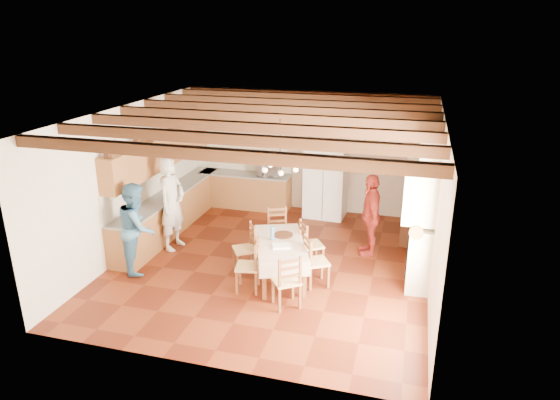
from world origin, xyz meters
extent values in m
cube|color=#4C180A|center=(0.00, 0.00, -0.01)|extent=(6.00, 6.50, 0.02)
cube|color=white|center=(0.00, 0.00, 3.01)|extent=(6.00, 6.50, 0.02)
cube|color=beige|center=(0.00, 3.26, 1.50)|extent=(6.00, 0.02, 3.00)
cube|color=beige|center=(0.00, -3.26, 1.50)|extent=(6.00, 0.02, 3.00)
cube|color=beige|center=(-3.01, 0.00, 1.50)|extent=(0.02, 6.50, 3.00)
cube|color=beige|center=(3.01, 0.00, 1.50)|extent=(0.02, 6.50, 3.00)
cube|color=brown|center=(-2.70, 1.05, 0.43)|extent=(0.60, 4.30, 0.86)
cube|color=brown|center=(-1.55, 2.95, 0.43)|extent=(2.30, 0.60, 0.86)
cube|color=slate|center=(-2.70, 1.05, 0.88)|extent=(0.62, 4.30, 0.04)
cube|color=slate|center=(-1.55, 2.95, 0.88)|extent=(2.34, 0.62, 0.04)
cube|color=silver|center=(-2.98, 1.05, 1.20)|extent=(0.03, 4.30, 0.60)
cube|color=silver|center=(-1.55, 3.23, 1.20)|extent=(2.30, 0.03, 0.60)
cube|color=brown|center=(-2.83, 1.05, 1.85)|extent=(0.35, 4.20, 0.70)
cube|color=black|center=(1.55, 3.23, 1.85)|extent=(0.34, 0.03, 0.42)
cube|color=white|center=(0.55, 2.90, 0.97)|extent=(1.01, 0.85, 1.94)
cube|color=#EFE4CE|center=(0.32, -0.51, 0.71)|extent=(1.40, 1.87, 0.05)
cube|color=brown|center=(0.27, -1.33, 0.35)|extent=(0.09, 0.09, 0.69)
cube|color=brown|center=(0.91, -1.08, 0.35)|extent=(0.09, 0.09, 0.69)
cube|color=brown|center=(-0.27, 0.07, 0.35)|extent=(0.09, 0.09, 0.69)
cube|color=brown|center=(0.38, 0.32, 0.35)|extent=(0.09, 0.09, 0.69)
torus|color=black|center=(0.32, -0.51, 2.25)|extent=(0.47, 0.47, 0.03)
imported|color=beige|center=(-2.19, 0.20, 0.99)|extent=(0.55, 0.77, 1.97)
imported|color=teal|center=(-2.38, -0.88, 0.87)|extent=(0.95, 1.04, 1.75)
imported|color=#A22B20|center=(1.81, 1.00, 0.85)|extent=(0.66, 1.07, 1.71)
imported|color=silver|center=(-0.92, 2.95, 1.06)|extent=(0.66, 0.52, 0.32)
imported|color=#3A1D12|center=(0.70, 2.90, 2.09)|extent=(0.30, 0.30, 0.31)
camera|label=1|loc=(2.53, -8.55, 4.53)|focal=32.00mm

